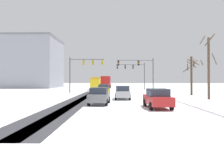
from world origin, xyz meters
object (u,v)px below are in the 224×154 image
(traffic_signal_near_right, at_px, (140,68))
(office_building_far_left_block, at_px, (25,63))
(bare_tree_sidewalk_mid, at_px, (209,66))
(traffic_signal_near_left, at_px, (84,67))
(car_red_fifth, at_px, (157,98))
(car_grey_fourth, at_px, (99,96))
(bare_tree_sidewalk_far, at_px, (191,74))
(car_silver_third, at_px, (122,92))
(traffic_signal_far_right, at_px, (133,70))
(box_truck_delivery, at_px, (96,83))
(car_blue_lead, at_px, (104,88))
(car_yellow_cab_second, at_px, (104,90))
(bus_oncoming, at_px, (106,81))

(traffic_signal_near_right, height_order, office_building_far_left_block, office_building_far_left_block)
(bare_tree_sidewalk_mid, bearing_deg, traffic_signal_near_left, 141.98)
(car_red_fifth, relative_size, bare_tree_sidewalk_mid, 0.52)
(car_red_fifth, distance_m, office_building_far_left_block, 57.96)
(car_grey_fourth, distance_m, bare_tree_sidewalk_mid, 14.32)
(traffic_signal_near_right, bearing_deg, bare_tree_sidewalk_far, -48.11)
(car_silver_third, height_order, office_building_far_left_block, office_building_far_left_block)
(traffic_signal_far_right, bearing_deg, office_building_far_left_block, 157.40)
(traffic_signal_near_left, bearing_deg, traffic_signal_far_right, 53.48)
(box_truck_delivery, height_order, bare_tree_sidewalk_mid, bare_tree_sidewalk_mid)
(traffic_signal_near_right, bearing_deg, car_red_fifth, -93.29)
(car_blue_lead, height_order, car_grey_fourth, same)
(car_silver_third, relative_size, bare_tree_sidewalk_far, 0.69)
(traffic_signal_far_right, xyz_separation_m, car_grey_fourth, (-6.01, -32.47, -4.01))
(traffic_signal_far_right, height_order, box_truck_delivery, traffic_signal_far_right)
(car_grey_fourth, xyz_separation_m, bare_tree_sidewalk_far, (13.34, 12.81, 2.51))
(traffic_signal_near_right, xyz_separation_m, car_yellow_cab_second, (-6.57, -8.28, -3.87))
(traffic_signal_near_left, height_order, bus_oncoming, traffic_signal_near_left)
(car_blue_lead, bearing_deg, traffic_signal_far_right, 64.73)
(traffic_signal_near_left, xyz_separation_m, car_silver_third, (6.60, -13.08, -3.98))
(traffic_signal_far_right, bearing_deg, traffic_signal_near_right, -88.24)
(car_yellow_cab_second, bearing_deg, office_building_far_left_block, 127.53)
(traffic_signal_near_left, distance_m, car_red_fifth, 23.73)
(traffic_signal_far_right, height_order, bare_tree_sidewalk_mid, bare_tree_sidewalk_mid)
(car_blue_lead, bearing_deg, car_yellow_cab_second, -88.41)
(box_truck_delivery, bearing_deg, car_red_fifth, -76.83)
(traffic_signal_far_right, bearing_deg, bus_oncoming, 124.12)
(traffic_signal_near_right, height_order, car_grey_fourth, traffic_signal_near_right)
(bare_tree_sidewalk_far, bearing_deg, traffic_signal_near_right, 131.89)
(car_grey_fourth, bearing_deg, traffic_signal_far_right, 79.51)
(traffic_signal_near_left, distance_m, car_yellow_cab_second, 8.56)
(box_truck_delivery, height_order, office_building_far_left_block, office_building_far_left_block)
(car_yellow_cab_second, height_order, bare_tree_sidewalk_mid, bare_tree_sidewalk_mid)
(office_building_far_left_block, bearing_deg, car_grey_fourth, -60.48)
(car_red_fifth, relative_size, bus_oncoming, 0.38)
(car_blue_lead, height_order, car_red_fifth, same)
(traffic_signal_near_right, xyz_separation_m, bare_tree_sidewalk_mid, (6.45, -15.10, -0.61))
(traffic_signal_near_left, bearing_deg, car_silver_third, -63.22)
(bus_oncoming, distance_m, bare_tree_sidewalk_far, 33.18)
(traffic_signal_near_left, xyz_separation_m, traffic_signal_far_right, (10.17, 13.73, 0.03))
(bare_tree_sidewalk_far, height_order, office_building_far_left_block, office_building_far_left_block)
(traffic_signal_far_right, distance_m, car_yellow_cab_second, 21.49)
(car_yellow_cab_second, xyz_separation_m, bare_tree_sidewalk_mid, (13.02, -6.82, 3.26))
(traffic_signal_near_right, relative_size, office_building_far_left_block, 0.35)
(car_red_fifth, distance_m, box_truck_delivery, 35.70)
(car_blue_lead, relative_size, car_red_fifth, 0.99)
(car_silver_third, height_order, bare_tree_sidewalk_mid, bare_tree_sidewalk_mid)
(car_grey_fourth, xyz_separation_m, car_red_fifth, (5.04, -2.77, 0.00))
(car_yellow_cab_second, xyz_separation_m, office_building_far_left_block, (-25.71, 33.47, 6.81))
(traffic_signal_far_right, relative_size, car_silver_third, 1.73)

